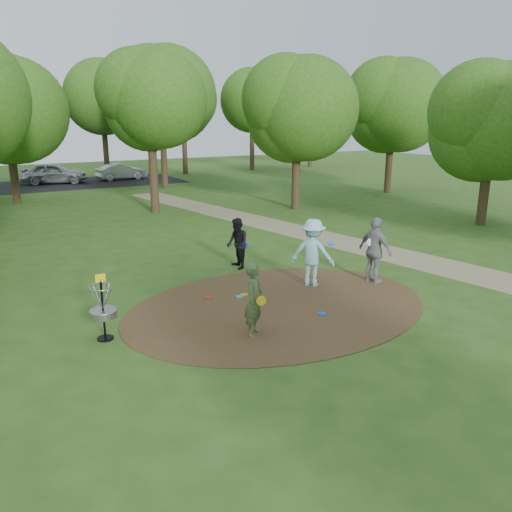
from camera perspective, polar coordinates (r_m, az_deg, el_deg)
ground at (r=13.31m, az=2.67°, el=-5.75°), size 100.00×100.00×0.00m
dirt_clearing at (r=13.31m, az=2.67°, el=-5.71°), size 8.40×8.40×0.02m
footpath at (r=18.83m, az=15.93°, el=0.04°), size 7.55×39.89×0.01m
parking_lot at (r=41.57m, az=-18.52°, el=7.97°), size 14.00×8.00×0.01m
player_observer_with_disc at (r=11.31m, az=-0.20°, el=-4.98°), size 0.75×0.72×1.72m
player_throwing_with_disc at (r=14.72m, az=6.49°, el=0.37°), size 1.50×1.49×2.02m
player_walking_with_disc at (r=16.41m, az=-2.15°, el=1.43°), size 0.76×0.90×1.68m
player_waiting_with_disc at (r=15.32m, az=13.46°, el=0.62°), size 0.65×1.22×2.00m
disc_ground_cyan at (r=13.92m, az=-1.87°, el=-4.65°), size 0.22×0.22×0.02m
disc_ground_blue at (r=12.85m, az=7.56°, el=-6.52°), size 0.22×0.22×0.02m
disc_ground_red at (r=13.88m, az=-5.44°, el=-4.77°), size 0.22×0.22×0.02m
car_left at (r=41.55m, az=-22.08°, el=8.76°), size 5.06×3.18×1.61m
car_right at (r=42.73m, az=-15.12°, el=9.29°), size 4.04×1.63×1.31m
disc_ground_orange at (r=14.06m, az=-1.38°, el=-4.44°), size 0.22×0.22×0.02m
disc_golf_basket at (r=11.58m, az=-17.14°, el=-5.13°), size 0.63×0.63×1.54m
tree_ring at (r=21.44m, az=-5.82°, el=16.62°), size 37.26×45.85×9.54m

